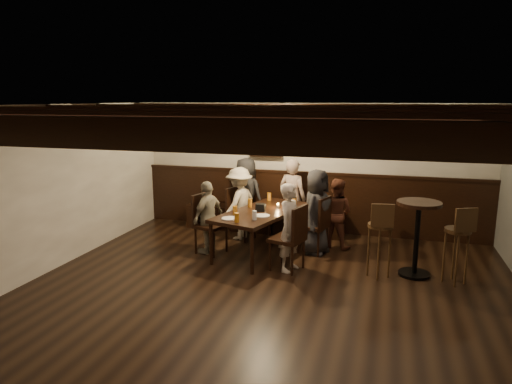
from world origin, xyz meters
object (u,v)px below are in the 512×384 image
(person_left_far, at_px, (208,217))
(person_right_far, at_px, (290,228))
(chair_right_far, at_px, (288,250))
(high_top_table, at_px, (417,227))
(person_bench_left, at_px, (246,195))
(dining_table, at_px, (262,214))
(person_bench_right, at_px, (336,213))
(person_right_near, at_px, (317,212))
(person_bench_centre, at_px, (292,198))
(bar_stool_left, at_px, (379,249))
(bar_stool_right, at_px, (456,255))
(chair_left_near, at_px, (241,223))
(chair_right_near, at_px, (314,236))
(chair_left_far, at_px, (210,235))
(person_left_near, at_px, (239,203))

(person_left_far, distance_m, person_right_far, 1.50)
(chair_right_far, bearing_deg, high_top_table, -65.04)
(person_left_far, bearing_deg, person_bench_left, -173.66)
(person_right_far, bearing_deg, person_bench_left, 50.71)
(dining_table, distance_m, chair_right_far, 0.92)
(person_bench_right, height_order, person_right_near, person_right_near)
(person_bench_centre, height_order, bar_stool_left, person_bench_centre)
(bar_stool_right, bearing_deg, bar_stool_left, 158.45)
(chair_right_far, height_order, person_right_near, person_right_near)
(chair_left_near, xyz_separation_m, person_bench_centre, (0.86, 0.38, 0.43))
(person_left_far, bearing_deg, person_right_near, 120.96)
(chair_right_near, height_order, bar_stool_left, bar_stool_left)
(chair_left_far, relative_size, person_left_far, 0.81)
(chair_right_far, relative_size, person_right_far, 0.75)
(person_left_near, bearing_deg, person_left_far, 0.00)
(chair_left_far, xyz_separation_m, person_bench_right, (1.93, 0.86, 0.30))
(person_left_near, distance_m, bar_stool_left, 2.73)
(chair_right_near, height_order, person_left_near, person_left_near)
(chair_right_far, distance_m, person_bench_left, 2.15)
(person_left_near, height_order, high_top_table, person_left_near)
(dining_table, bearing_deg, chair_left_far, -148.01)
(bar_stool_right, bearing_deg, person_right_near, 135.75)
(person_bench_right, bearing_deg, bar_stool_right, 163.09)
(chair_right_near, xyz_separation_m, person_bench_right, (0.30, 0.38, 0.30))
(person_bench_centre, height_order, person_bench_right, person_bench_centre)
(chair_left_near, bearing_deg, bar_stool_right, 87.58)
(person_bench_right, distance_m, bar_stool_right, 2.08)
(person_right_near, xyz_separation_m, high_top_table, (1.51, -0.57, 0.02))
(chair_left_near, xyz_separation_m, person_right_near, (1.41, -0.40, 0.41))
(person_bench_right, xyz_separation_m, person_right_near, (-0.27, -0.39, 0.10))
(person_bench_centre, distance_m, bar_stool_right, 2.99)
(person_bench_left, bearing_deg, chair_right_near, 164.47)
(person_left_far, bearing_deg, person_right_far, 90.00)
(person_right_far, bearing_deg, bar_stool_right, -70.67)
(person_left_far, height_order, person_right_far, person_right_far)
(person_right_near, distance_m, bar_stool_left, 1.30)
(person_bench_left, bearing_deg, person_right_far, 140.71)
(person_left_near, bearing_deg, dining_table, 59.04)
(person_bench_left, height_order, bar_stool_left, person_bench_left)
(dining_table, bearing_deg, person_right_near, 30.96)
(dining_table, bearing_deg, person_left_near, 149.04)
(chair_right_near, xyz_separation_m, person_right_near, (0.03, -0.01, 0.40))
(person_right_near, height_order, bar_stool_left, person_right_near)
(chair_right_far, xyz_separation_m, person_bench_right, (0.54, 1.25, 0.29))
(chair_right_near, height_order, person_right_near, person_right_near)
(chair_left_near, xyz_separation_m, person_right_far, (1.17, -1.26, 0.36))
(person_left_far, distance_m, bar_stool_left, 2.72)
(person_bench_right, xyz_separation_m, bar_stool_right, (1.74, -1.12, -0.18))
(chair_left_near, height_order, person_right_far, person_right_far)
(chair_right_far, bearing_deg, person_right_near, -1.87)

